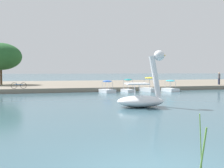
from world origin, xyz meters
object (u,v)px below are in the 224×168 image
object	(u,v)px
pedal_boat_blue	(107,89)
person_on_path	(219,78)
tree_broadleaf_behind_dock	(1,56)
pedal_boat_teal	(128,88)
pedal_boat_yellow	(149,88)
pedal_boat_cyan	(170,88)
swan_boat	(143,96)
bicycle_parked	(19,86)

from	to	relation	value
pedal_boat_blue	person_on_path	world-z (taller)	person_on_path
pedal_boat_blue	tree_broadleaf_behind_dock	world-z (taller)	tree_broadleaf_behind_dock
pedal_boat_blue	pedal_boat_teal	bearing A→B (deg)	-1.16
tree_broadleaf_behind_dock	person_on_path	size ratio (longest dim) A/B	4.68
pedal_boat_yellow	pedal_boat_cyan	bearing A→B (deg)	-10.13
swan_boat	tree_broadleaf_behind_dock	bearing A→B (deg)	115.83
person_on_path	pedal_boat_blue	bearing A→B (deg)	-167.83
swan_boat	pedal_boat_teal	xyz separation A→B (m)	(3.16, 12.16, -0.28)
swan_boat	bicycle_parked	distance (m)	16.23
pedal_boat_yellow	pedal_boat_teal	bearing A→B (deg)	-178.71
pedal_boat_yellow	person_on_path	bearing A→B (deg)	16.85
swan_boat	pedal_boat_cyan	xyz separation A→B (m)	(8.20, 11.78, -0.33)
swan_boat	person_on_path	xyz separation A→B (m)	(17.96, 15.91, 0.62)
pedal_boat_teal	pedal_boat_yellow	distance (m)	2.60
swan_boat	person_on_path	world-z (taller)	swan_boat
tree_broadleaf_behind_dock	bicycle_parked	world-z (taller)	tree_broadleaf_behind_dock
pedal_boat_cyan	person_on_path	bearing A→B (deg)	22.95
tree_broadleaf_behind_dock	pedal_boat_teal	bearing A→B (deg)	-38.38
tree_broadleaf_behind_dock	person_on_path	bearing A→B (deg)	-14.95
pedal_boat_yellow	tree_broadleaf_behind_dock	bearing A→B (deg)	146.20
pedal_boat_yellow	bicycle_parked	bearing A→B (deg)	173.58
pedal_boat_cyan	person_on_path	size ratio (longest dim) A/B	1.26
pedal_boat_blue	bicycle_parked	xyz separation A→B (m)	(-9.30, 1.62, 0.42)
pedal_boat_blue	pedal_boat_cyan	bearing A→B (deg)	-3.28
swan_boat	tree_broadleaf_behind_dock	distance (m)	26.67
pedal_boat_blue	pedal_boat_yellow	distance (m)	4.98
swan_boat	tree_broadleaf_behind_dock	size ratio (longest dim) A/B	0.46
pedal_boat_cyan	person_on_path	distance (m)	10.63
swan_boat	pedal_boat_cyan	world-z (taller)	swan_boat
swan_boat	pedal_boat_teal	world-z (taller)	swan_boat
swan_boat	pedal_boat_cyan	bearing A→B (deg)	55.14
pedal_boat_teal	bicycle_parked	size ratio (longest dim) A/B	1.22
pedal_boat_blue	tree_broadleaf_behind_dock	bearing A→B (deg)	136.73
bicycle_parked	pedal_boat_teal	bearing A→B (deg)	-8.11
pedal_boat_cyan	tree_broadleaf_behind_dock	world-z (taller)	tree_broadleaf_behind_dock
pedal_boat_cyan	person_on_path	world-z (taller)	person_on_path
bicycle_parked	tree_broadleaf_behind_dock	bearing A→B (deg)	106.73
pedal_boat_blue	pedal_boat_cyan	world-z (taller)	same
pedal_boat_cyan	tree_broadleaf_behind_dock	bearing A→B (deg)	148.67
pedal_boat_blue	pedal_boat_teal	world-z (taller)	pedal_boat_teal
pedal_boat_cyan	pedal_boat_blue	bearing A→B (deg)	176.72
pedal_boat_teal	person_on_path	bearing A→B (deg)	14.23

